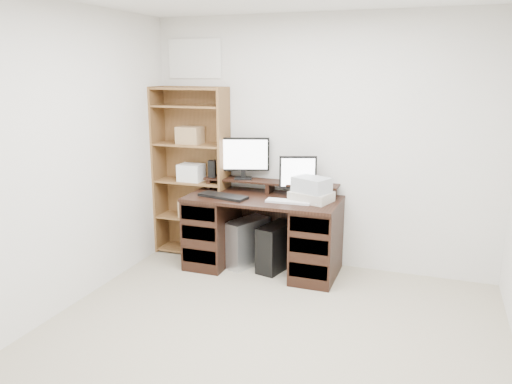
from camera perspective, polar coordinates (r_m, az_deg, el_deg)
The scene contains 14 objects.
room at distance 3.13m, azimuth -0.83°, elevation 0.61°, with size 3.54×4.04×2.54m.
desk at distance 5.00m, azimuth 0.83°, elevation -4.59°, with size 1.50×0.70×0.75m.
riser_shelf at distance 5.07m, azimuth 1.61°, elevation 0.99°, with size 1.40×0.22×0.12m.
monitor_wide at distance 5.13m, azimuth -1.48°, elevation 4.15°, with size 0.52×0.21×0.43m.
monitor_small at distance 4.91m, azimuth 4.81°, elevation 2.00°, with size 0.36×0.19×0.40m.
speaker at distance 5.24m, azimuth -5.04°, elevation 2.66°, with size 0.07×0.07×0.18m, color black.
keyboard_black at distance 4.89m, azimuth -3.79°, elevation -0.49°, with size 0.50×0.17×0.03m, color black.
keyboard_white at distance 4.71m, azimuth 3.73°, elevation -1.09°, with size 0.43×0.13×0.02m, color silver.
mouse at distance 4.62m, azimuth 7.16°, elevation -1.33°, with size 0.10×0.07×0.04m, color silver.
printer at distance 4.76m, azimuth 6.34°, elevation -0.52°, with size 0.37×0.28×0.09m, color #B7AE9F.
basket at distance 4.74m, azimuth 6.37°, elevation 0.84°, with size 0.32×0.23×0.14m, color #A6ACB1.
tower_silver at distance 5.15m, azimuth -1.04°, elevation -5.75°, with size 0.22×0.48×0.48m, color silver.
tower_black at distance 5.05m, azimuth 2.30°, elevation -6.30°, with size 0.31×0.50×0.47m.
bookshelf at distance 5.39m, azimuth -7.31°, elevation 2.46°, with size 0.80×0.30×1.80m.
Camera 1 is at (1.07, -2.85, 1.96)m, focal length 35.00 mm.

